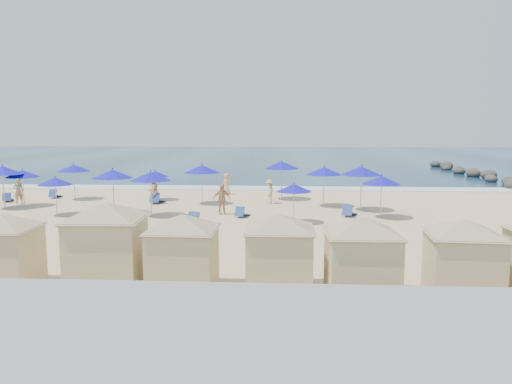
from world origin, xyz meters
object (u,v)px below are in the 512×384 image
at_px(cabana_3, 279,243).
at_px(cabana_4, 362,248).
at_px(umbrella_5, 113,174).
at_px(umbrella_7, 202,169).
at_px(trash_bin, 125,230).
at_px(umbrella_10, 362,171).
at_px(umbrella_6, 151,176).
at_px(beachgoer_1, 153,191).
at_px(umbrella_13, 324,171).
at_px(umbrella_11, 382,180).
at_px(umbrella_0, 3,170).
at_px(cabana_2, 183,243).
at_px(umbrella_2, 74,168).
at_px(beachgoer_3, 270,192).
at_px(umbrella_9, 282,165).
at_px(umbrella_1, 23,174).
at_px(cabana_5, 463,249).
at_px(umbrella_8, 294,188).
at_px(beachgoer_2, 222,199).
at_px(beachgoer_4, 227,184).
at_px(rock_jetty, 479,174).
at_px(cabana_0, 2,241).
at_px(umbrella_3, 55,181).
at_px(cabana_1, 106,233).
at_px(umbrella_4, 155,174).
at_px(beachgoer_0, 19,191).

bearing_deg(cabana_3, cabana_4, -12.74).
bearing_deg(umbrella_5, umbrella_7, 40.15).
distance_m(trash_bin, umbrella_10, 14.24).
xyz_separation_m(umbrella_6, umbrella_7, (2.08, 4.53, 0.03)).
distance_m(umbrella_5, beachgoer_1, 4.09).
distance_m(cabana_4, umbrella_13, 16.84).
relative_size(trash_bin, umbrella_11, 0.30).
bearing_deg(umbrella_11, umbrella_0, 175.19).
height_order(cabana_2, umbrella_2, cabana_2).
xyz_separation_m(umbrella_10, beachgoer_3, (-5.47, 2.27, -1.58)).
bearing_deg(umbrella_10, cabana_4, -98.36).
xyz_separation_m(umbrella_7, umbrella_9, (5.06, 2.30, 0.10)).
relative_size(trash_bin, umbrella_1, 0.31).
xyz_separation_m(cabana_5, beachgoer_1, (-13.57, 17.01, -0.63)).
bearing_deg(umbrella_5, umbrella_8, -12.29).
bearing_deg(cabana_5, beachgoer_2, 122.83).
height_order(beachgoer_1, beachgoer_4, beachgoer_1).
bearing_deg(rock_jetty, umbrella_1, -151.39).
bearing_deg(cabana_2, umbrella_7, 97.62).
relative_size(umbrella_9, umbrella_11, 1.14).
bearing_deg(beachgoer_4, umbrella_13, 174.87).
xyz_separation_m(cabana_0, umbrella_1, (-7.60, 15.34, 0.58)).
bearing_deg(umbrella_10, beachgoer_1, 172.41).
xyz_separation_m(cabana_5, umbrella_3, (-17.90, 12.63, 0.43)).
height_order(cabana_5, beachgoer_2, cabana_5).
bearing_deg(cabana_5, umbrella_11, 89.57).
distance_m(cabana_2, beachgoer_1, 17.61).
height_order(cabana_2, umbrella_3, cabana_2).
bearing_deg(cabana_1, beachgoer_4, 86.60).
bearing_deg(cabana_0, umbrella_1, 116.34).
xyz_separation_m(cabana_3, cabana_4, (2.37, -0.54, 0.01)).
relative_size(umbrella_10, umbrella_13, 1.06).
relative_size(cabana_1, umbrella_2, 1.88).
bearing_deg(umbrella_2, cabana_1, -63.97).
bearing_deg(umbrella_1, umbrella_4, 22.34).
bearing_deg(cabana_2, cabana_0, -179.78).
height_order(umbrella_2, beachgoer_4, umbrella_2).
bearing_deg(umbrella_2, rock_jetty, 25.81).
distance_m(umbrella_3, umbrella_6, 5.39).
distance_m(umbrella_2, umbrella_11, 20.37).
relative_size(umbrella_7, beachgoer_1, 1.52).
distance_m(cabana_2, umbrella_5, 14.80).
bearing_deg(cabana_3, rock_jetty, 61.34).
height_order(umbrella_9, beachgoer_0, umbrella_9).
xyz_separation_m(cabana_1, beachgoer_3, (4.55, 16.91, -0.89)).
relative_size(trash_bin, beachgoer_1, 0.42).
bearing_deg(umbrella_6, cabana_3, -59.50).
xyz_separation_m(umbrella_11, beachgoer_1, (-13.66, 4.12, -1.22)).
relative_size(trash_bin, cabana_1, 0.16).
bearing_deg(trash_bin, umbrella_0, 130.79).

